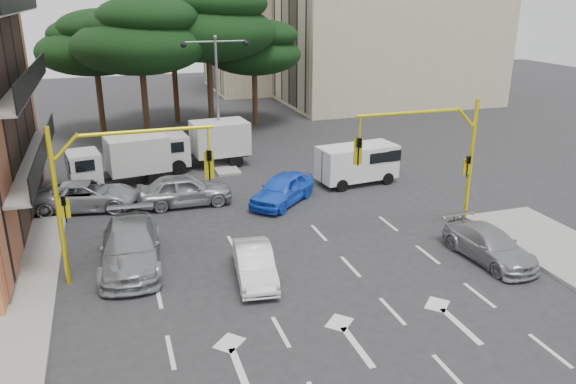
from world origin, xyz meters
The scene contains 21 objects.
ground centered at (0.00, 0.00, 0.00)m, with size 120.00×120.00×0.00m, color #28282B.
median_strip centered at (0.00, 16.00, 0.07)m, with size 1.40×6.00×0.15m, color gray.
apartment_beige_near centered at (19.95, 32.00, 9.35)m, with size 20.20×12.15×18.70m.
apartment_beige_far centered at (12.95, 44.00, 8.35)m, with size 16.20×12.15×16.70m.
pine_left_near centered at (-3.94, 21.96, 7.60)m, with size 9.15×9.15×10.23m.
pine_center centered at (1.06, 23.96, 8.30)m, with size 9.98×9.98×11.16m.
pine_left_far centered at (-6.94, 25.96, 6.91)m, with size 8.32×8.32×9.30m.
pine_right centered at (5.06, 25.96, 6.22)m, with size 7.49×7.49×8.37m.
pine_back centered at (-0.94, 28.96, 7.60)m, with size 9.15×9.15×10.23m.
signal_mast_right centered at (6.80, 1.99, 3.88)m, with size 5.79×0.37×6.00m.
signal_mast_left centered at (-6.80, 1.99, 3.88)m, with size 5.79×0.37×6.00m.
street_lamp_center centered at (0.00, 16.00, 5.43)m, with size 4.16×0.36×7.77m.
car_white_hatch centered at (-1.88, 0.18, 0.64)m, with size 1.35×3.88×1.28m, color silver.
car_blue_compact centered at (1.59, 7.71, 0.76)m, with size 1.80×4.47×1.52m, color blue.
car_silver_wagon centered at (-6.25, 2.81, 0.82)m, with size 2.31×5.68×1.65m, color gray.
car_silver_cross_a centered at (-8.00, 9.94, 0.71)m, with size 2.35×5.10×1.42m, color #AFB2B7.
car_silver_cross_b centered at (-3.23, 9.00, 0.81)m, with size 1.92×4.77×1.63m, color #989CA0.
car_silver_parked centered at (7.60, -1.14, 0.65)m, with size 1.82×4.48×1.30m, color #929399.
van_white centered at (6.60, 9.52, 1.12)m, with size 2.02×4.47×2.24m, color white, non-canonical shape.
box_truck_a centered at (-6.20, 13.38, 1.36)m, with size 2.32×5.52×2.72m, color silver, non-canonical shape.
box_truck_b centered at (-1.05, 15.50, 1.38)m, with size 2.36×5.62×2.76m, color silver, non-canonical shape.
Camera 1 is at (-6.56, -18.29, 10.25)m, focal length 35.00 mm.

